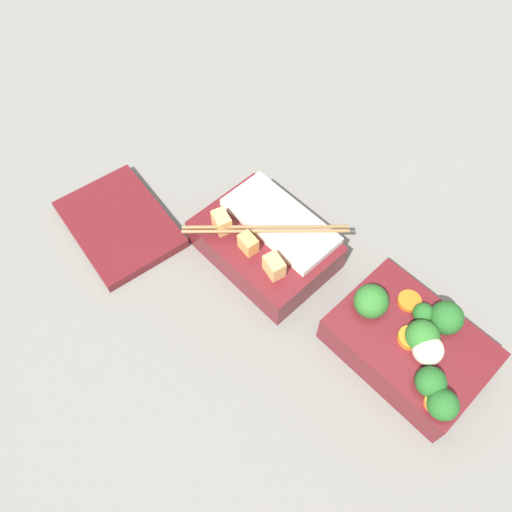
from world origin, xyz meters
TOP-DOWN VIEW (x-y plane):
  - ground_plane at (0.00, 0.00)m, footprint 3.00×3.00m
  - bento_tray_vegetable at (-0.13, -0.01)m, footprint 0.19×0.13m
  - bento_tray_rice at (0.10, 0.02)m, footprint 0.19×0.17m
  - bento_lid at (0.28, 0.14)m, footprint 0.20×0.15m

SIDE VIEW (x-z plane):
  - ground_plane at x=0.00m, z-range 0.00..0.00m
  - bento_lid at x=0.28m, z-range 0.00..0.02m
  - bento_tray_rice at x=0.10m, z-range -0.01..0.07m
  - bento_tray_vegetable at x=-0.13m, z-range -0.01..0.07m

